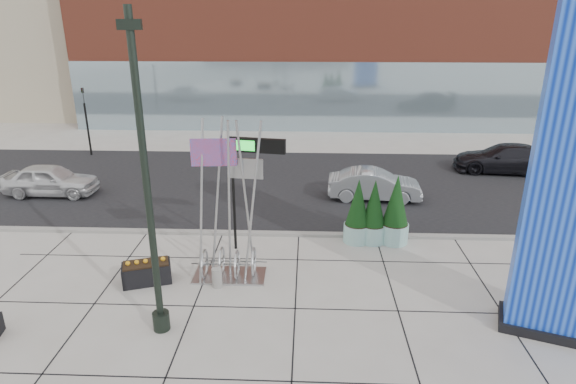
{
  "coord_description": "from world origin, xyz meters",
  "views": [
    {
      "loc": [
        1.29,
        -13.05,
        8.09
      ],
      "look_at": [
        0.66,
        2.0,
        2.54
      ],
      "focal_mm": 30.0,
      "sensor_mm": 36.0,
      "label": 1
    }
  ],
  "objects_px": {
    "overhead_street_sign": "(253,154)",
    "car_silver_mid": "(374,185)",
    "lamp_post": "(150,215)",
    "public_art_sculpture": "(229,238)",
    "concrete_bollard": "(217,278)",
    "car_white_west": "(51,180)"
  },
  "relations": [
    {
      "from": "lamp_post",
      "to": "concrete_bollard",
      "type": "height_order",
      "value": "lamp_post"
    },
    {
      "from": "overhead_street_sign",
      "to": "car_white_west",
      "type": "bearing_deg",
      "value": 162.23
    },
    {
      "from": "lamp_post",
      "to": "concrete_bollard",
      "type": "distance_m",
      "value": 3.98
    },
    {
      "from": "lamp_post",
      "to": "concrete_bollard",
      "type": "xyz_separation_m",
      "value": [
        1.13,
        2.25,
        -3.09
      ]
    },
    {
      "from": "public_art_sculpture",
      "to": "car_silver_mid",
      "type": "relative_size",
      "value": 1.24
    },
    {
      "from": "overhead_street_sign",
      "to": "car_silver_mid",
      "type": "bearing_deg",
      "value": 56.01
    },
    {
      "from": "public_art_sculpture",
      "to": "concrete_bollard",
      "type": "xyz_separation_m",
      "value": [
        -0.31,
        -0.64,
        -1.07
      ]
    },
    {
      "from": "car_white_west",
      "to": "lamp_post",
      "type": "bearing_deg",
      "value": -140.85
    },
    {
      "from": "lamp_post",
      "to": "public_art_sculpture",
      "type": "distance_m",
      "value": 3.81
    },
    {
      "from": "public_art_sculpture",
      "to": "car_white_west",
      "type": "height_order",
      "value": "public_art_sculpture"
    },
    {
      "from": "overhead_street_sign",
      "to": "car_white_west",
      "type": "xyz_separation_m",
      "value": [
        -10.3,
        5.26,
        -2.88
      ]
    },
    {
      "from": "lamp_post",
      "to": "overhead_street_sign",
      "type": "height_order",
      "value": "lamp_post"
    },
    {
      "from": "car_silver_mid",
      "to": "public_art_sculpture",
      "type": "bearing_deg",
      "value": 146.66
    },
    {
      "from": "public_art_sculpture",
      "to": "lamp_post",
      "type": "bearing_deg",
      "value": -116.49
    },
    {
      "from": "concrete_bollard",
      "to": "public_art_sculpture",
      "type": "bearing_deg",
      "value": 63.79
    },
    {
      "from": "lamp_post",
      "to": "car_white_west",
      "type": "bearing_deg",
      "value": 129.02
    },
    {
      "from": "overhead_street_sign",
      "to": "car_white_west",
      "type": "relative_size",
      "value": 0.97
    },
    {
      "from": "lamp_post",
      "to": "car_silver_mid",
      "type": "height_order",
      "value": "lamp_post"
    },
    {
      "from": "overhead_street_sign",
      "to": "car_silver_mid",
      "type": "xyz_separation_m",
      "value": [
        5.0,
        5.31,
        -2.91
      ]
    },
    {
      "from": "public_art_sculpture",
      "to": "overhead_street_sign",
      "type": "bearing_deg",
      "value": 73.43
    },
    {
      "from": "lamp_post",
      "to": "car_white_west",
      "type": "xyz_separation_m",
      "value": [
        -8.25,
        10.18,
        -2.67
      ]
    },
    {
      "from": "concrete_bollard",
      "to": "overhead_street_sign",
      "type": "distance_m",
      "value": 4.34
    }
  ]
}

